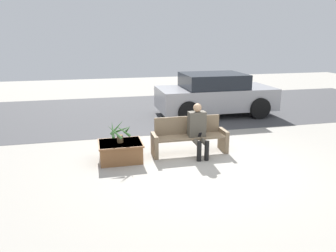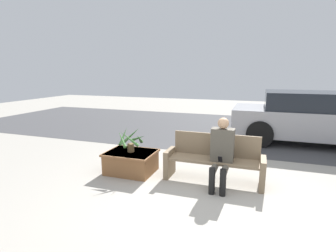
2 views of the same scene
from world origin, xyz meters
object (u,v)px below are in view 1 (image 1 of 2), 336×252
Objects in this scene: bench at (189,136)px; parked_car at (215,94)px; potted_plant at (120,132)px; planter_box at (121,151)px; person_seated at (198,128)px.

bench is 4.00m from parked_car.
potted_plant is (-1.61, -0.13, 0.26)m from bench.
potted_plant reaches higher than planter_box.
person_seated is (0.15, -0.19, 0.24)m from bench.
potted_plant is at bearing 92.16° from planter_box.
person_seated is at bearing -51.92° from bench.
potted_plant is at bearing -175.57° from bench.
bench is 1.64m from potted_plant.
planter_box is at bearing -175.19° from bench.
parked_car is at bearing 45.15° from planter_box.
potted_plant is at bearing -134.93° from parked_car.
person_seated is 2.13× the size of potted_plant.
parked_car is at bearing 45.07° from potted_plant.
parked_car reaches higher than bench.
planter_box is at bearing -134.85° from parked_car.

